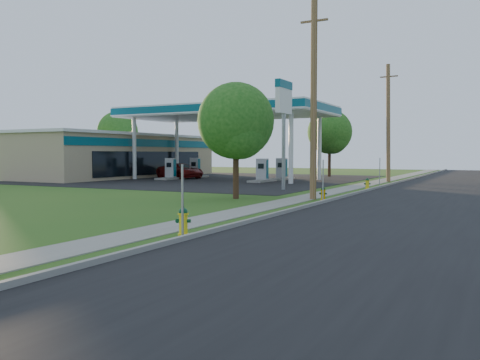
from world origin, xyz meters
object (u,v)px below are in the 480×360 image
object	(u,v)px
utility_pole_mid	(314,100)
hydrant_near	(183,221)
fuel_pump_nw	(171,171)
hydrant_mid	(323,194)
tree_back	(118,133)
fuel_pump_ne	(262,173)
tree_lot	(330,134)
utility_pole_far	(388,123)
fuel_pump_sw	(195,170)
hydrant_far	(367,184)
car_red	(180,171)
fuel_pump_se	(282,172)
price_pylon	(284,103)
tree_verge	(237,124)

from	to	relation	value
utility_pole_mid	hydrant_near	bearing A→B (deg)	-87.25
fuel_pump_nw	hydrant_mid	xyz separation A→B (m)	(18.60, -13.50, -0.38)
hydrant_near	utility_pole_mid	bearing A→B (deg)	92.75
tree_back	fuel_pump_ne	bearing A→B (deg)	-23.90
utility_pole_mid	tree_back	xyz separation A→B (m)	(-33.39, 23.85, -0.16)
fuel_pump_ne	hydrant_near	size ratio (longest dim) A/B	3.87
tree_lot	hydrant_near	world-z (taller)	tree_lot
utility_pole_far	fuel_pump_sw	xyz separation A→B (m)	(-17.90, -1.00, -4.08)
fuel_pump_nw	tree_lot	distance (m)	16.38
fuel_pump_sw	hydrant_near	bearing A→B (deg)	-57.82
hydrant_far	car_red	bearing A→B (deg)	159.70
fuel_pump_ne	utility_pole_mid	bearing A→B (deg)	-55.60
fuel_pump_se	car_red	xyz separation A→B (m)	(-9.39, -1.94, -0.02)
fuel_pump_se	hydrant_mid	bearing A→B (deg)	-61.26
utility_pole_far	price_pylon	xyz separation A→B (m)	(-3.90, -12.50, 0.63)
tree_lot	hydrant_mid	bearing A→B (deg)	-73.12
fuel_pump_se	tree_back	world-z (taller)	tree_back
tree_verge	tree_back	xyz separation A→B (m)	(-29.87, 25.32, 1.01)
price_pylon	car_red	bearing A→B (deg)	146.40
fuel_pump_nw	tree_back	xyz separation A→B (m)	(-15.49, 10.85, 4.07)
fuel_pump_ne	tree_lot	size ratio (longest dim) A/B	0.48
utility_pole_far	fuel_pump_se	bearing A→B (deg)	-173.59
utility_pole_far	fuel_pump_nw	world-z (taller)	utility_pole_far
fuel_pump_se	tree_verge	distance (m)	19.48
tree_back	fuel_pump_sw	bearing A→B (deg)	-23.86
tree_lot	hydrant_far	world-z (taller)	tree_lot
fuel_pump_se	fuel_pump_ne	bearing A→B (deg)	-90.00
utility_pole_far	hydrant_far	bearing A→B (deg)	-85.55
fuel_pump_se	hydrant_far	world-z (taller)	fuel_pump_se
utility_pole_mid	fuel_pump_nw	xyz separation A→B (m)	(-17.90, 13.00, -4.23)
utility_pole_mid	car_red	size ratio (longest dim) A/B	1.94
fuel_pump_sw	tree_lot	distance (m)	13.83
tree_verge	hydrant_far	distance (m)	10.95
fuel_pump_ne	tree_lot	xyz separation A→B (m)	(1.97, 11.63, 3.57)
fuel_pump_nw	fuel_pump_sw	bearing A→B (deg)	90.00
tree_verge	hydrant_far	xyz separation A→B (m)	(4.30, 9.47, -3.41)
fuel_pump_sw	hydrant_near	distance (m)	34.73
price_pylon	car_red	xyz separation A→B (m)	(-14.39, 9.56, -4.73)
utility_pole_far	car_red	size ratio (longest dim) A/B	1.88
fuel_pump_sw	tree_back	bearing A→B (deg)	156.14
fuel_pump_nw	fuel_pump_sw	size ratio (longest dim) A/B	1.00
utility_pole_mid	fuel_pump_nw	bearing A→B (deg)	144.01
tree_verge	hydrant_near	distance (m)	12.15
fuel_pump_nw	car_red	xyz separation A→B (m)	(-0.39, 2.06, -0.02)
fuel_pump_se	hydrant_mid	distance (m)	19.96
price_pylon	hydrant_near	xyz separation A→B (m)	(4.50, -17.89, -5.03)
fuel_pump_sw	fuel_pump_se	distance (m)	9.00
fuel_pump_sw	fuel_pump_nw	bearing A→B (deg)	-90.00
fuel_pump_nw	hydrant_mid	size ratio (longest dim) A/B	4.55
tree_lot	hydrant_mid	world-z (taller)	tree_lot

